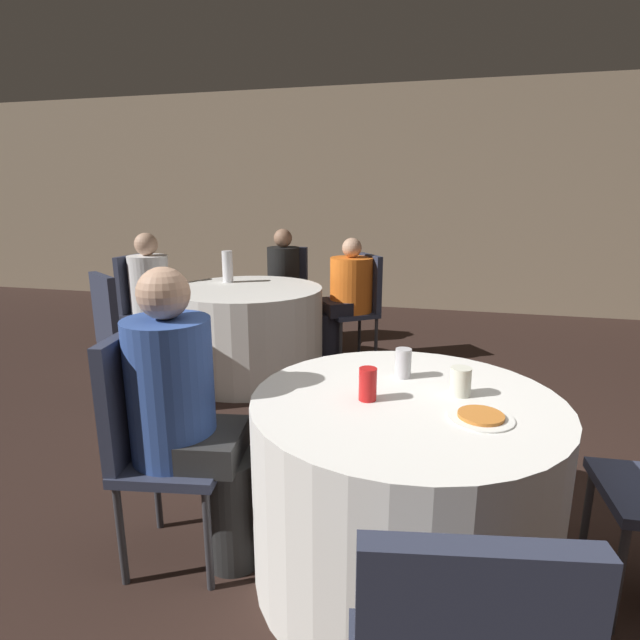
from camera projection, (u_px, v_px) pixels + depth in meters
name	position (u px, v px, depth m)	size (l,w,h in m)	color
ground_plane	(441.00, 550.00, 2.13)	(16.00, 16.00, 0.00)	black
wall_back	(452.00, 201.00, 6.25)	(16.00, 0.06, 2.80)	gray
table_near	(403.00, 487.00, 1.94)	(1.16, 1.16, 0.74)	white
table_far	(248.00, 332.00, 4.13)	(1.23, 1.23, 0.74)	white
chair_near_west	(150.00, 430.00, 1.97)	(0.46, 0.46, 0.96)	#2D3347
chair_far_northeast	(361.00, 299.00, 4.45)	(0.56, 0.56, 0.96)	#2D3347
chair_far_west	(141.00, 300.00, 4.40)	(0.43, 0.43, 0.96)	#2D3347
chair_far_north	(287.00, 286.00, 5.05)	(0.41, 0.41, 0.96)	#2D3347
chair_far_southwest	(120.00, 330.00, 3.43)	(0.56, 0.56, 0.96)	#2D3347
person_blue_shirt	(190.00, 420.00, 1.94)	(0.50, 0.36, 1.22)	#282828
person_white_shirt	(157.00, 299.00, 4.34)	(0.51, 0.35, 1.16)	#33384C
person_orange_shirt	(344.00, 299.00, 4.39)	(0.51, 0.49, 1.11)	black
person_black_shirt	(281.00, 289.00, 4.89)	(0.32, 0.50, 1.15)	#33384C
pizza_plate_near	(481.00, 417.00, 1.68)	(0.22, 0.22, 0.02)	white
soda_can_red	(368.00, 384.00, 1.82)	(0.07, 0.07, 0.12)	red
soda_can_silver	(403.00, 363.00, 2.05)	(0.07, 0.07, 0.12)	silver
cup_near	(460.00, 381.00, 1.86)	(0.08, 0.08, 0.11)	silver
bottle_far	(228.00, 267.00, 4.26)	(0.09, 0.09, 0.27)	white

